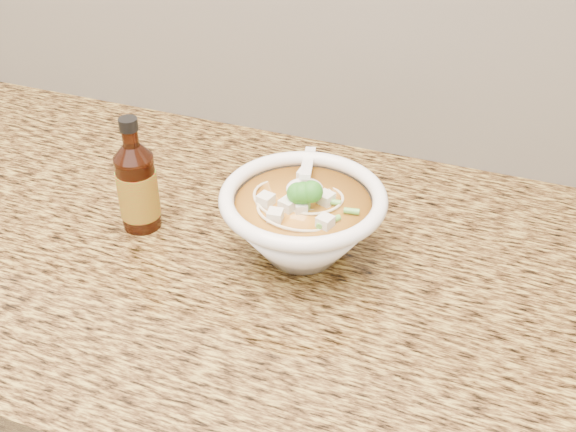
% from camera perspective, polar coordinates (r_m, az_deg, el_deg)
% --- Properties ---
extents(counter_slab, '(4.00, 0.68, 0.04)m').
position_cam_1_polar(counter_slab, '(1.01, -9.28, -1.98)').
color(counter_slab, '#A1873B').
rests_on(counter_slab, cabinet).
extents(soup_bowl, '(0.21, 0.24, 0.12)m').
position_cam_1_polar(soup_bowl, '(0.91, 1.19, -0.50)').
color(soup_bowl, white).
rests_on(soup_bowl, counter_slab).
extents(hot_sauce_bottle, '(0.07, 0.07, 0.16)m').
position_cam_1_polar(hot_sauce_bottle, '(0.98, -11.82, 2.25)').
color(hot_sauce_bottle, '#341207').
rests_on(hot_sauce_bottle, counter_slab).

